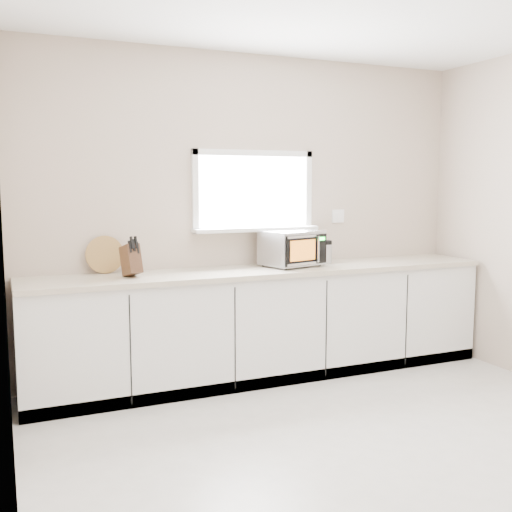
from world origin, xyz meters
TOP-DOWN VIEW (x-y plane):
  - ground at (0.00, 0.00)m, footprint 4.00×4.00m
  - back_wall at (0.00, 2.00)m, footprint 4.00×0.17m
  - cabinets at (0.00, 1.70)m, footprint 3.92×0.60m
  - countertop at (0.00, 1.69)m, footprint 3.92×0.64m
  - microwave at (0.25, 1.73)m, footprint 0.54×0.48m
  - knife_block at (-1.12, 1.68)m, footprint 0.15×0.23m
  - cutting_board at (-1.27, 1.94)m, footprint 0.30×0.07m
  - coffee_grinder at (0.62, 1.82)m, footprint 0.14×0.14m

SIDE VIEW (x-z plane):
  - ground at x=0.00m, z-range 0.00..0.00m
  - cabinets at x=0.00m, z-range 0.00..0.88m
  - countertop at x=0.00m, z-range 0.88..0.92m
  - coffee_grinder at x=0.62m, z-range 0.92..1.12m
  - knife_block at x=-1.12m, z-range 0.90..1.21m
  - cutting_board at x=-1.27m, z-range 0.92..1.21m
  - microwave at x=0.25m, z-range 0.93..1.23m
  - back_wall at x=0.00m, z-range 0.01..2.71m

